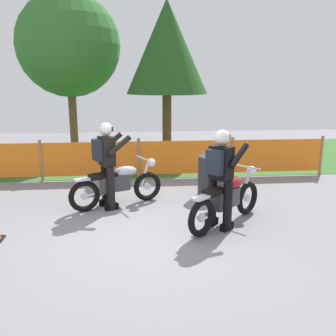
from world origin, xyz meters
TOP-DOWN VIEW (x-y plane):
  - ground at (0.00, 0.00)m, footprint 24.00×24.00m
  - grass_verge at (0.00, 6.24)m, footprint 24.00×5.67m
  - barrier_fence at (0.00, 3.41)m, footprint 9.70×0.08m
  - tree_leftmost at (-2.25, 7.60)m, footprint 3.48×3.48m
  - tree_near_left at (0.92, 5.69)m, footprint 2.45×2.45m
  - motorcycle_lead at (1.48, 0.28)m, footprint 1.58×1.41m
  - motorcycle_trailing at (-0.45, 1.42)m, footprint 1.83×0.96m
  - rider_lead at (1.32, 0.13)m, footprint 0.77×0.75m
  - rider_trailing at (-0.64, 1.33)m, footprint 0.78×0.69m
  - spare_drum at (1.55, 1.91)m, footprint 0.58×0.58m

SIDE VIEW (x-z plane):
  - ground at x=0.00m, z-range -0.02..0.00m
  - grass_verge at x=0.00m, z-range 0.00..0.01m
  - spare_drum at x=1.55m, z-range 0.00..0.88m
  - motorcycle_trailing at x=-0.45m, z-range -0.01..0.91m
  - motorcycle_lead at x=1.48m, z-range -0.01..0.94m
  - barrier_fence at x=0.00m, z-range 0.02..1.07m
  - rider_lead at x=1.32m, z-range 0.11..1.80m
  - rider_trailing at x=-0.64m, z-range 0.11..1.80m
  - tree_near_left at x=0.92m, z-range 1.00..5.77m
  - tree_leftmost at x=-2.25m, z-range 0.92..6.26m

